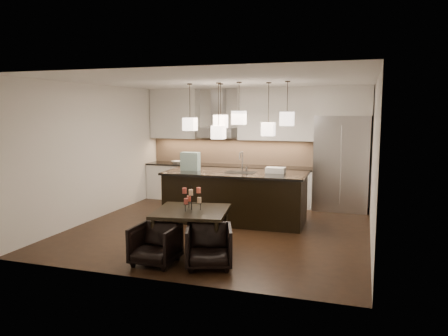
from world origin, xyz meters
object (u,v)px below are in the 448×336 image
(armchair_right, at_px, (209,246))
(refrigerator, at_px, (341,163))
(dining_table, at_px, (192,230))
(armchair_left, at_px, (155,245))
(island_body, at_px, (235,198))

(armchair_right, bearing_deg, refrigerator, 50.66)
(dining_table, distance_m, armchair_right, 0.79)
(armchair_left, distance_m, armchair_right, 0.80)
(dining_table, height_order, armchair_right, dining_table)
(dining_table, bearing_deg, island_body, 77.09)
(island_body, bearing_deg, dining_table, -94.69)
(refrigerator, bearing_deg, armchair_left, -117.62)
(island_body, distance_m, armchair_left, 2.82)
(refrigerator, height_order, island_body, refrigerator)
(armchair_left, relative_size, armchair_right, 0.96)
(dining_table, relative_size, armchair_right, 1.68)
(armchair_left, bearing_deg, island_body, 81.78)
(armchair_left, xyz_separation_m, armchair_right, (0.79, 0.13, 0.01))
(island_body, bearing_deg, armchair_left, -99.47)
(refrigerator, distance_m, armchair_left, 5.21)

